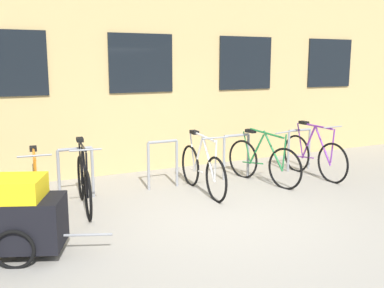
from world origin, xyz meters
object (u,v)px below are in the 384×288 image
at_px(bicycle_green, 263,161).
at_px(bike_trailer, 20,215).
at_px(bicycle_black, 84,183).
at_px(bicycle_orange, 36,190).
at_px(bicycle_purple, 314,156).
at_px(bicycle_white, 202,169).

bearing_deg(bicycle_green, bike_trailer, -162.13).
distance_m(bicycle_black, bicycle_green, 3.26).
relative_size(bicycle_orange, bicycle_purple, 0.93).
height_order(bicycle_black, bicycle_purple, bicycle_purple).
distance_m(bicycle_purple, bicycle_green, 1.14).
relative_size(bicycle_orange, bicycle_green, 0.95).
distance_m(bicycle_white, bicycle_orange, 2.66).
bearing_deg(bicycle_green, bicycle_orange, 179.77).
distance_m(bicycle_orange, bicycle_purple, 5.08).
relative_size(bicycle_white, bicycle_green, 1.04).
xyz_separation_m(bicycle_white, bicycle_purple, (2.42, 0.01, 0.01)).
relative_size(bicycle_white, bike_trailer, 1.22).
bearing_deg(bike_trailer, bicycle_orange, 76.24).
bearing_deg(bicycle_purple, bike_trailer, -166.28).
bearing_deg(bicycle_black, bike_trailer, -126.62).
bearing_deg(bicycle_purple, bicycle_black, 179.28).
distance_m(bicycle_black, bicycle_orange, 0.68).
distance_m(bicycle_orange, bicycle_green, 3.94).
bearing_deg(bicycle_orange, bike_trailer, -103.76).
xyz_separation_m(bicycle_white, bicycle_green, (1.28, 0.07, -0.00)).
bearing_deg(bicycle_black, bicycle_green, 0.03).
bearing_deg(bicycle_green, bicycle_white, -177.05).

